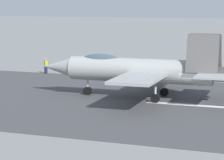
% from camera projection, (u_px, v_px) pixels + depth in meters
% --- Properties ---
extents(ground_plane, '(400.00, 400.00, 0.00)m').
position_uv_depth(ground_plane, '(192.00, 105.00, 43.47)').
color(ground_plane, gray).
extents(runway_strip, '(240.00, 26.00, 0.02)m').
position_uv_depth(runway_strip, '(192.00, 105.00, 43.46)').
color(runway_strip, '#424245').
rests_on(runway_strip, ground).
extents(fighter_jet, '(17.03, 14.40, 5.71)m').
position_uv_depth(fighter_jet, '(138.00, 70.00, 46.25)').
color(fighter_jet, '#9FA2A1').
rests_on(fighter_jet, ground).
extents(crew_person, '(0.53, 0.52, 1.73)m').
position_uv_depth(crew_person, '(46.00, 66.00, 61.93)').
color(crew_person, '#1E2338').
rests_on(crew_person, ground).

